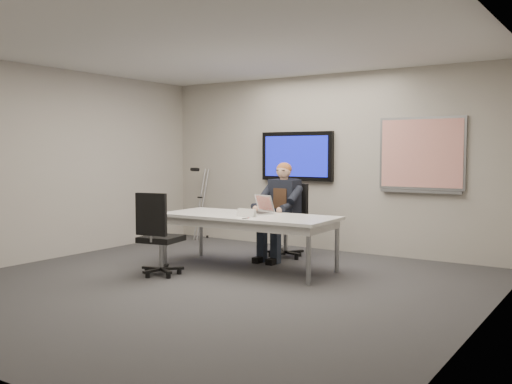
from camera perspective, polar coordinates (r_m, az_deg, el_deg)
The scene contains 15 objects.
floor at distance 6.82m, azimuth -4.61°, elevation -9.30°, with size 6.00×6.00×0.02m, color #333335.
ceiling at distance 6.75m, azimuth -4.75°, elevation 14.50°, with size 6.00×6.00×0.02m, color silver.
wall_back at distance 9.19m, azimuth 6.99°, elevation 2.94°, with size 6.00×0.02×2.80m, color #ACA69B.
wall_left at distance 8.82m, azimuth -20.21°, elevation 2.67°, with size 0.02×6.00×2.80m, color #ACA69B.
wall_right at distance 5.33m, azimuth 21.56°, elevation 1.90°, with size 0.02×6.00×2.80m, color #ACA69B.
conference_table at distance 7.63m, azimuth -0.79°, elevation -2.92°, with size 2.40×1.07×0.73m.
tv_display at distance 9.37m, azimuth 4.10°, elevation 3.59°, with size 1.30×0.09×0.80m.
whiteboard at distance 8.58m, azimuth 16.22°, elevation 3.60°, with size 1.25×0.08×1.10m.
office_chair_far at distance 8.54m, azimuth 3.21°, elevation -4.24°, with size 0.64×0.64×1.10m.
office_chair_near at distance 7.36m, azimuth -9.64°, elevation -5.72°, with size 0.59×0.59×1.07m.
seated_person at distance 8.29m, azimuth 2.22°, elevation -2.89°, with size 0.46×0.78×1.42m.
crutch at distance 10.30m, azimuth -5.50°, elevation -1.06°, with size 0.18×0.42×1.32m, color #9DA0A5, non-canonical shape.
laptop at distance 7.78m, azimuth 0.49°, elevation -1.70°, with size 0.41×0.43×0.25m.
name_tent at distance 7.42m, azimuth -0.93°, elevation -2.07°, with size 0.26×0.07×0.10m, color white, non-canonical shape.
pen at distance 7.19m, azimuth -1.03°, elevation -2.63°, with size 0.01×0.01×0.13m, color black.
Camera 1 is at (4.11, -5.22, 1.57)m, focal length 40.00 mm.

